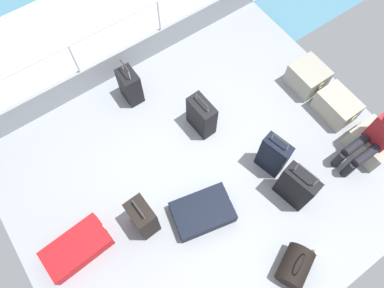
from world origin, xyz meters
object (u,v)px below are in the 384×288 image
object	(u,v)px
suitcase_7	(77,248)
suitcase_3	(273,156)
cargo_crate_0	(307,77)
suitcase_4	(130,86)
passenger_seated	(375,138)
suitcase_6	(203,212)
duffel_bag	(295,266)
suitcase_2	(201,116)
cargo_crate_1	(336,106)
cargo_crate_2	(372,143)
paper_cup	(317,252)
suitcase_5	(143,218)
suitcase_0	(296,187)

from	to	relation	value
suitcase_7	suitcase_3	bearing A→B (deg)	79.59
cargo_crate_0	suitcase_4	xyz separation A→B (m)	(-1.35, -2.32, 0.09)
passenger_seated	suitcase_7	bearing A→B (deg)	-106.00
cargo_crate_0	suitcase_6	bearing A→B (deg)	-73.18
suitcase_4	suitcase_6	xyz separation A→B (m)	(2.11, -0.20, -0.18)
passenger_seated	suitcase_3	xyz separation A→B (m)	(-0.61, -1.16, -0.18)
suitcase_7	duffel_bag	bearing A→B (deg)	50.24
passenger_seated	suitcase_7	world-z (taller)	passenger_seated
passenger_seated	suitcase_2	distance (m)	2.29
cargo_crate_1	suitcase_7	size ratio (longest dim) A/B	0.74
cargo_crate_2	paper_cup	world-z (taller)	cargo_crate_2
cargo_crate_2	suitcase_7	distance (m)	4.18
cargo_crate_0	suitcase_5	size ratio (longest dim) A/B	0.71
suitcase_2	suitcase_5	size ratio (longest dim) A/B	0.93
duffel_bag	suitcase_2	bearing A→B (deg)	173.93
suitcase_3	suitcase_7	world-z (taller)	suitcase_3
cargo_crate_1	paper_cup	world-z (taller)	cargo_crate_1
suitcase_6	cargo_crate_0	bearing A→B (deg)	106.82
cargo_crate_0	suitcase_6	world-z (taller)	cargo_crate_0
passenger_seated	suitcase_7	distance (m)	4.04
suitcase_6	cargo_crate_2	bearing A→B (deg)	76.96
suitcase_0	suitcase_7	xyz separation A→B (m)	(-0.99, -2.66, -0.24)
cargo_crate_0	cargo_crate_2	size ratio (longest dim) A/B	0.87
cargo_crate_1	suitcase_0	world-z (taller)	suitcase_0
passenger_seated	paper_cup	size ratio (longest dim) A/B	10.49
suitcase_0	suitcase_5	world-z (taller)	suitcase_0
suitcase_7	suitcase_4	bearing A→B (deg)	132.26
suitcase_0	suitcase_5	bearing A→B (deg)	-113.66
cargo_crate_2	suitcase_5	size ratio (longest dim) A/B	0.81
duffel_bag	passenger_seated	bearing A→B (deg)	108.55
suitcase_4	suitcase_5	distance (m)	1.99
cargo_crate_2	suitcase_0	bearing A→B (deg)	-94.78
cargo_crate_2	passenger_seated	xyz separation A→B (m)	(-0.00, -0.18, 0.37)
suitcase_2	duffel_bag	distance (m)	2.29
suitcase_0	suitcase_6	xyz separation A→B (m)	(-0.46, -1.12, -0.24)
cargo_crate_0	suitcase_3	world-z (taller)	suitcase_3
passenger_seated	duffel_bag	xyz separation A→B (m)	(0.60, -1.80, -0.37)
suitcase_2	suitcase_4	world-z (taller)	suitcase_4
suitcase_0	duffel_bag	size ratio (longest dim) A/B	1.64
cargo_crate_2	paper_cup	xyz separation A→B (m)	(0.65, -1.61, -0.12)
cargo_crate_0	duffel_bag	bearing A→B (deg)	-45.79
suitcase_6	suitcase_0	bearing A→B (deg)	67.51
cargo_crate_0	suitcase_2	world-z (taller)	suitcase_2
suitcase_3	duffel_bag	size ratio (longest dim) A/B	1.53
suitcase_4	suitcase_7	xyz separation A→B (m)	(1.58, -1.74, -0.18)
cargo_crate_0	cargo_crate_1	xyz separation A→B (m)	(0.62, -0.00, -0.01)
suitcase_2	suitcase_7	world-z (taller)	suitcase_2
duffel_bag	cargo_crate_2	bearing A→B (deg)	107.00
cargo_crate_1	suitcase_2	xyz separation A→B (m)	(-0.95, -1.75, 0.11)
cargo_crate_0	suitcase_6	distance (m)	2.63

